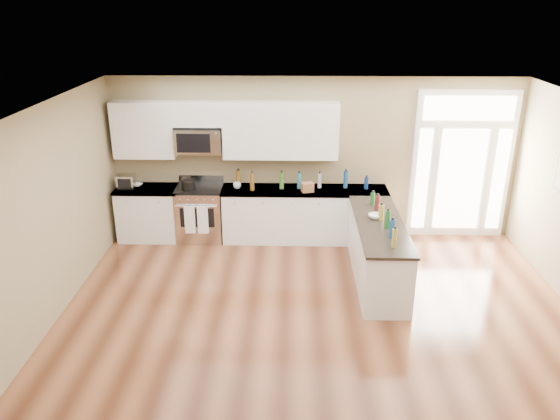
% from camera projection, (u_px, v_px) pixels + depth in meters
% --- Properties ---
extents(ground, '(8.00, 8.00, 0.00)m').
position_uv_depth(ground, '(322.00, 373.00, 6.27)').
color(ground, '#512916').
extents(room_shell, '(8.00, 8.00, 8.00)m').
position_uv_depth(room_shell, '(327.00, 237.00, 5.64)').
color(room_shell, '#8E7F5A').
rests_on(room_shell, ground).
extents(back_cabinet_left, '(1.10, 0.66, 0.94)m').
position_uv_depth(back_cabinet_left, '(150.00, 215.00, 9.61)').
color(back_cabinet_left, white).
rests_on(back_cabinet_left, ground).
extents(back_cabinet_right, '(2.85, 0.66, 0.94)m').
position_uv_depth(back_cabinet_right, '(304.00, 216.00, 9.54)').
color(back_cabinet_right, white).
rests_on(back_cabinet_right, ground).
extents(peninsula_cabinet, '(0.69, 2.32, 0.94)m').
position_uv_depth(peninsula_cabinet, '(378.00, 253.00, 8.17)').
color(peninsula_cabinet, white).
rests_on(peninsula_cabinet, ground).
extents(upper_cabinet_left, '(1.04, 0.33, 0.95)m').
position_uv_depth(upper_cabinet_left, '(144.00, 130.00, 9.19)').
color(upper_cabinet_left, white).
rests_on(upper_cabinet_left, room_shell).
extents(upper_cabinet_right, '(1.94, 0.33, 0.95)m').
position_uv_depth(upper_cabinet_right, '(281.00, 131.00, 9.14)').
color(upper_cabinet_right, white).
rests_on(upper_cabinet_right, room_shell).
extents(upper_cabinet_short, '(0.82, 0.33, 0.40)m').
position_uv_depth(upper_cabinet_short, '(198.00, 114.00, 9.07)').
color(upper_cabinet_short, white).
rests_on(upper_cabinet_short, room_shell).
extents(microwave, '(0.78, 0.41, 0.42)m').
position_uv_depth(microwave, '(199.00, 140.00, 9.20)').
color(microwave, silver).
rests_on(microwave, room_shell).
extents(entry_door, '(1.70, 0.10, 2.60)m').
position_uv_depth(entry_door, '(461.00, 165.00, 9.41)').
color(entry_door, white).
rests_on(entry_door, ground).
extents(kitchen_range, '(0.79, 0.70, 1.08)m').
position_uv_depth(kitchen_range, '(200.00, 213.00, 9.57)').
color(kitchen_range, silver).
rests_on(kitchen_range, ground).
extents(stockpot, '(0.29, 0.29, 0.18)m').
position_uv_depth(stockpot, '(188.00, 184.00, 9.27)').
color(stockpot, black).
rests_on(stockpot, kitchen_range).
extents(toaster_oven, '(0.28, 0.23, 0.24)m').
position_uv_depth(toaster_oven, '(126.00, 182.00, 9.34)').
color(toaster_oven, silver).
rests_on(toaster_oven, back_cabinet_left).
extents(cardboard_box, '(0.23, 0.19, 0.16)m').
position_uv_depth(cardboard_box, '(307.00, 187.00, 9.21)').
color(cardboard_box, brown).
rests_on(cardboard_box, back_cabinet_right).
extents(bowl_left, '(0.22, 0.22, 0.04)m').
position_uv_depth(bowl_left, '(137.00, 185.00, 9.50)').
color(bowl_left, white).
rests_on(bowl_left, back_cabinet_left).
extents(bowl_peninsula, '(0.26, 0.26, 0.06)m').
position_uv_depth(bowl_peninsula, '(375.00, 216.00, 8.13)').
color(bowl_peninsula, white).
rests_on(bowl_peninsula, peninsula_cabinet).
extents(cup_counter, '(0.17, 0.17, 0.10)m').
position_uv_depth(cup_counter, '(237.00, 186.00, 9.37)').
color(cup_counter, white).
rests_on(cup_counter, back_cabinet_right).
extents(counter_bottles, '(2.38, 2.46, 0.30)m').
position_uv_depth(counter_bottles, '(332.00, 196.00, 8.67)').
color(counter_bottles, '#19591E').
rests_on(counter_bottles, back_cabinet_right).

